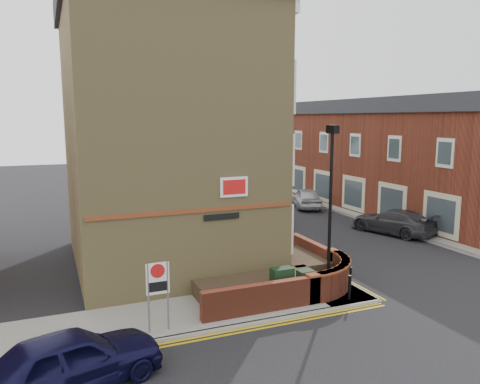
% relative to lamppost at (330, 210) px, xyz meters
% --- Properties ---
extents(ground, '(120.00, 120.00, 0.00)m').
position_rel_lamppost_xyz_m(ground, '(-1.60, -1.20, -3.34)').
color(ground, black).
rests_on(ground, ground).
extents(pavement_corner, '(13.00, 3.00, 0.12)m').
position_rel_lamppost_xyz_m(pavement_corner, '(-5.10, 0.30, -3.28)').
color(pavement_corner, gray).
rests_on(pavement_corner, ground).
extents(pavement_main, '(2.00, 32.00, 0.12)m').
position_rel_lamppost_xyz_m(pavement_main, '(0.40, 14.80, -3.28)').
color(pavement_main, gray).
rests_on(pavement_main, ground).
extents(pavement_far, '(4.00, 40.00, 0.12)m').
position_rel_lamppost_xyz_m(pavement_far, '(11.40, 11.80, -3.28)').
color(pavement_far, gray).
rests_on(pavement_far, ground).
extents(kerb_side, '(13.00, 0.15, 0.12)m').
position_rel_lamppost_xyz_m(kerb_side, '(-5.10, -1.20, -3.28)').
color(kerb_side, gray).
rests_on(kerb_side, ground).
extents(kerb_main_near, '(0.15, 32.00, 0.12)m').
position_rel_lamppost_xyz_m(kerb_main_near, '(1.40, 14.80, -3.28)').
color(kerb_main_near, gray).
rests_on(kerb_main_near, ground).
extents(kerb_main_far, '(0.15, 40.00, 0.12)m').
position_rel_lamppost_xyz_m(kerb_main_far, '(9.40, 11.80, -3.28)').
color(kerb_main_far, gray).
rests_on(kerb_main_far, ground).
extents(yellow_lines_side, '(13.00, 0.28, 0.01)m').
position_rel_lamppost_xyz_m(yellow_lines_side, '(-5.10, -1.45, -3.34)').
color(yellow_lines_side, gold).
rests_on(yellow_lines_side, ground).
extents(yellow_lines_main, '(0.28, 32.00, 0.01)m').
position_rel_lamppost_xyz_m(yellow_lines_main, '(1.65, 14.80, -3.34)').
color(yellow_lines_main, gold).
rests_on(yellow_lines_main, ground).
extents(corner_building, '(8.95, 10.40, 13.60)m').
position_rel_lamppost_xyz_m(corner_building, '(-4.44, 6.80, 2.88)').
color(corner_building, '#998651').
rests_on(corner_building, ground).
extents(garden_wall, '(6.80, 6.00, 1.20)m').
position_rel_lamppost_xyz_m(garden_wall, '(-1.60, 1.30, -3.34)').
color(garden_wall, maroon).
rests_on(garden_wall, ground).
extents(lamppost, '(0.25, 0.50, 6.30)m').
position_rel_lamppost_xyz_m(lamppost, '(0.00, 0.00, 0.00)').
color(lamppost, black).
rests_on(lamppost, pavement_corner).
extents(utility_cabinet_large, '(0.80, 0.45, 1.20)m').
position_rel_lamppost_xyz_m(utility_cabinet_large, '(-1.90, 0.10, -2.62)').
color(utility_cabinet_large, black).
rests_on(utility_cabinet_large, pavement_corner).
extents(utility_cabinet_small, '(0.55, 0.40, 1.10)m').
position_rel_lamppost_xyz_m(utility_cabinet_small, '(-1.10, -0.20, -2.67)').
color(utility_cabinet_small, black).
rests_on(utility_cabinet_small, pavement_corner).
extents(bollard_near, '(0.11, 0.11, 0.90)m').
position_rel_lamppost_xyz_m(bollard_near, '(0.40, -0.80, -2.77)').
color(bollard_near, black).
rests_on(bollard_near, pavement_corner).
extents(bollard_far, '(0.11, 0.11, 0.90)m').
position_rel_lamppost_xyz_m(bollard_far, '(1.00, -0.00, -2.77)').
color(bollard_far, black).
rests_on(bollard_far, pavement_corner).
extents(zone_sign, '(0.72, 0.07, 2.20)m').
position_rel_lamppost_xyz_m(zone_sign, '(-6.60, -0.70, -1.70)').
color(zone_sign, slate).
rests_on(zone_sign, pavement_corner).
extents(far_terrace, '(5.40, 30.40, 8.00)m').
position_rel_lamppost_xyz_m(far_terrace, '(12.90, 15.80, 0.70)').
color(far_terrace, maroon).
rests_on(far_terrace, ground).
extents(far_terrace_cream, '(5.40, 12.40, 8.00)m').
position_rel_lamppost_xyz_m(far_terrace_cream, '(12.90, 36.80, 0.71)').
color(far_terrace_cream, beige).
rests_on(far_terrace_cream, ground).
extents(tree_near, '(3.64, 3.65, 6.70)m').
position_rel_lamppost_xyz_m(tree_near, '(0.40, 12.85, 1.36)').
color(tree_near, '#382B1E').
rests_on(tree_near, pavement_main).
extents(tree_mid, '(4.03, 4.03, 7.42)m').
position_rel_lamppost_xyz_m(tree_mid, '(0.40, 20.85, 1.85)').
color(tree_mid, '#382B1E').
rests_on(tree_mid, pavement_main).
extents(tree_far, '(3.81, 3.81, 7.00)m').
position_rel_lamppost_xyz_m(tree_far, '(0.40, 28.85, 1.57)').
color(tree_far, '#382B1E').
rests_on(tree_far, pavement_main).
extents(traffic_light_assembly, '(0.20, 0.16, 4.20)m').
position_rel_lamppost_xyz_m(traffic_light_assembly, '(0.80, 23.80, -0.56)').
color(traffic_light_assembly, black).
rests_on(traffic_light_assembly, pavement_main).
extents(navy_hatchback, '(4.80, 2.97, 1.53)m').
position_rel_lamppost_xyz_m(navy_hatchback, '(-9.23, -2.78, -2.58)').
color(navy_hatchback, black).
rests_on(navy_hatchback, ground).
extents(silver_car_near, '(2.71, 4.24, 1.32)m').
position_rel_lamppost_xyz_m(silver_car_near, '(3.19, 12.51, -2.68)').
color(silver_car_near, '#B7BCBF').
rests_on(silver_car_near, ground).
extents(red_car_main, '(3.87, 5.39, 1.36)m').
position_rel_lamppost_xyz_m(red_car_main, '(3.22, 16.34, -2.66)').
color(red_car_main, maroon).
rests_on(red_car_main, ground).
extents(grey_car_far, '(3.44, 5.32, 1.43)m').
position_rel_lamppost_xyz_m(grey_car_far, '(8.89, 6.88, -2.63)').
color(grey_car_far, '#333338').
rests_on(grey_car_far, ground).
extents(silver_car_far, '(3.13, 4.76, 1.51)m').
position_rel_lamppost_xyz_m(silver_car_far, '(8.30, 15.76, -2.59)').
color(silver_car_far, '#A8AAAF').
rests_on(silver_car_far, ground).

